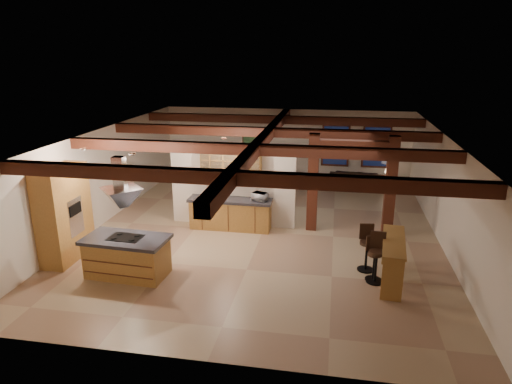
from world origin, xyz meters
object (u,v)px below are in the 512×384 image
(dining_table, at_px, (256,191))
(bar_counter, at_px, (393,254))
(kitchen_island, at_px, (127,256))
(sofa, at_px, (356,178))

(dining_table, distance_m, bar_counter, 6.86)
(kitchen_island, bearing_deg, bar_counter, 7.12)
(kitchen_island, xyz_separation_m, dining_table, (2.00, 6.22, -0.17))
(kitchen_island, height_order, bar_counter, bar_counter)
(sofa, height_order, bar_counter, bar_counter)
(kitchen_island, bearing_deg, dining_table, 72.13)
(kitchen_island, relative_size, dining_table, 1.11)
(kitchen_island, height_order, dining_table, kitchen_island)
(dining_table, height_order, bar_counter, bar_counter)
(sofa, bearing_deg, dining_table, 37.92)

